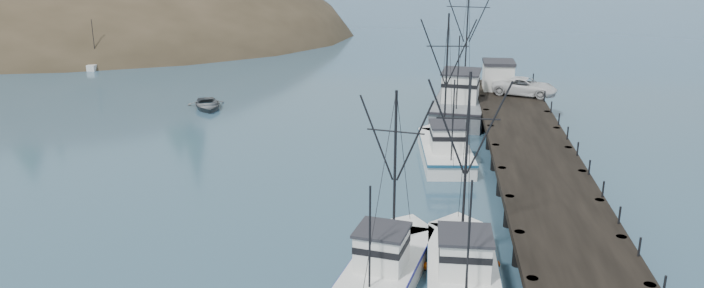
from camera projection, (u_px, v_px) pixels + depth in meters
The scene contains 10 objects.
ground at pixel (305, 263), 37.11m from camera, with size 400.00×400.00×0.00m, color #2B495F.
pier at pixel (531, 150), 50.19m from camera, with size 6.00×44.00×2.00m.
moored_sailboats at pixel (119, 51), 96.60m from camera, with size 17.74×20.68×6.35m.
trawler_near at pixel (462, 265), 35.17m from camera, with size 3.59×10.79×11.05m.
trawler_mid at pixel (389, 262), 35.50m from camera, with size 4.96×10.05×10.07m.
trawler_far at pixel (445, 149), 53.22m from camera, with size 4.50×11.25×11.46m.
work_vessel at pixel (462, 101), 65.86m from camera, with size 6.39×15.66×13.03m.
pier_shed at pixel (498, 75), 66.78m from camera, with size 3.00×3.20×2.80m.
pickup_truck at pixel (525, 87), 64.57m from camera, with size 2.75×5.97×1.66m, color silver.
motorboat at pixel (207, 108), 67.99m from camera, with size 3.72×5.21×1.08m, color #4E5356.
Camera 1 is at (6.36, -32.81, 17.55)m, focal length 35.00 mm.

